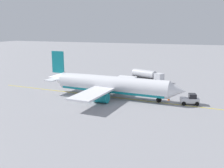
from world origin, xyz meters
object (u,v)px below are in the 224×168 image
at_px(airplane, 110,85).
at_px(safety_cone_nose, 169,99).
at_px(fuel_tanker, 147,75).
at_px(refueling_worker, 124,80).
at_px(pushback_tug, 190,99).

relative_size(airplane, safety_cone_nose, 50.62).
bearing_deg(airplane, fuel_tanker, 81.28).
bearing_deg(refueling_worker, airplane, -83.28).
relative_size(airplane, pushback_tug, 8.35).
bearing_deg(safety_cone_nose, pushback_tug, -18.34).
relative_size(fuel_tanker, refueling_worker, 6.34).
bearing_deg(airplane, safety_cone_nose, 8.80).
xyz_separation_m(pushback_tug, refueling_worker, (-19.10, 15.15, -0.19)).
height_order(airplane, fuel_tanker, airplane).
relative_size(refueling_worker, safety_cone_nose, 2.59).
bearing_deg(refueling_worker, safety_cone_nose, -43.13).
distance_m(airplane, refueling_worker, 15.84).
height_order(airplane, refueling_worker, airplane).
relative_size(airplane, fuel_tanker, 3.09).
xyz_separation_m(fuel_tanker, pushback_tug, (14.04, -20.52, -0.72)).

